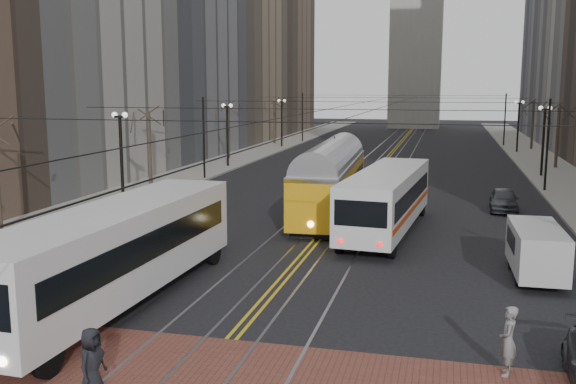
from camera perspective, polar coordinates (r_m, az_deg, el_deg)
The scene contains 17 objects.
ground at distance 20.52m, azimuth -4.16°, elevation -11.93°, with size 260.00×260.00×0.00m, color black.
sidewalk_left at distance 66.96m, azimuth -4.43°, elevation 3.03°, with size 5.00×140.00×0.15m, color gray.
sidewalk_right at distance 64.21m, azimuth 21.91°, elevation 2.11°, with size 5.00×140.00×0.15m, color gray.
crosswalk_band at distance 17.08m, azimuth -8.51°, elevation -16.56°, with size 25.00×6.00×0.01m, color brown.
streetcar_rails at distance 63.87m, azimuth 8.46°, elevation 2.59°, with size 4.80×130.00×0.02m, color gray.
centre_lines at distance 63.87m, azimuth 8.46°, elevation 2.59°, with size 0.42×130.00×0.01m, color gold.
building_left_far at distance 109.54m, azimuth -2.98°, elevation 15.95°, with size 16.00×20.00×40.00m, color brown.
lamp_posts at distance 47.51m, azimuth 6.63°, elevation 3.71°, with size 27.60×57.20×5.60m.
street_trees at distance 53.94m, azimuth 7.52°, elevation 4.36°, with size 31.68×53.28×5.60m.
trolley_wires at distance 53.45m, azimuth 7.49°, elevation 5.36°, with size 25.96×120.00×6.60m.
transit_bus at distance 22.84m, azimuth -15.00°, elevation -5.55°, with size 2.82×13.54×3.39m, color white.
streetcar at distance 37.62m, azimuth 3.82°, elevation 0.52°, with size 2.63×14.16×3.34m, color #ECA615.
rear_bus at distance 33.22m, azimuth 8.77°, elevation -0.87°, with size 2.67×12.26×3.20m, color silver.
cargo_van at distance 26.91m, azimuth 21.20°, elevation -5.07°, with size 1.79×4.65×2.06m, color silver.
sedan_grey at distance 40.87m, azimuth 18.62°, elevation -0.64°, with size 1.62×4.03×1.37m, color #404147.
pedestrian_a at distance 16.55m, azimuth -17.04°, elevation -14.38°, with size 0.87×0.56×1.78m, color black.
pedestrian_b at distance 17.97m, azimuth 18.98°, elevation -12.40°, with size 0.68×0.45×1.86m, color slate.
Camera 1 is at (6.01, -18.15, 7.45)m, focal length 40.00 mm.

